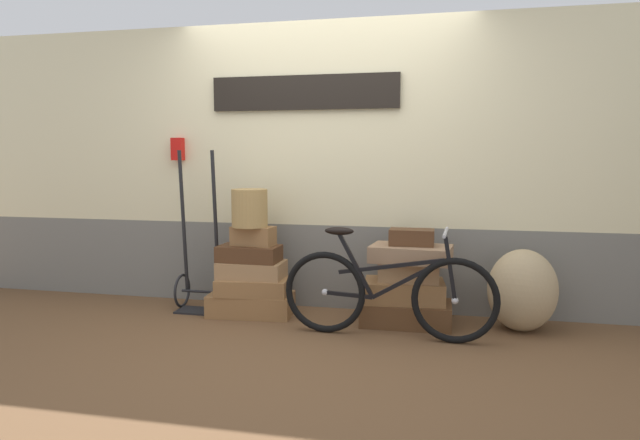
{
  "coord_description": "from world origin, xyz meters",
  "views": [
    {
      "loc": [
        1.02,
        -3.99,
        1.33
      ],
      "look_at": [
        0.07,
        0.29,
        0.83
      ],
      "focal_mm": 31.57,
      "sensor_mm": 36.0,
      "label": 1
    }
  ],
  "objects_px": {
    "suitcase_0": "(251,304)",
    "suitcase_5": "(406,313)",
    "suitcase_1": "(253,286)",
    "suitcase_8": "(411,254)",
    "wicker_basket": "(250,208)",
    "bicycle": "(387,293)",
    "burlap_sack": "(522,290)",
    "suitcase_3": "(249,254)",
    "suitcase_4": "(253,236)",
    "suitcase_7": "(409,271)",
    "suitcase_2": "(252,269)",
    "suitcase_6": "(404,291)",
    "suitcase_9": "(412,237)",
    "luggage_trolley": "(200,273)"
  },
  "relations": [
    {
      "from": "suitcase_6",
      "to": "suitcase_9",
      "type": "xyz_separation_m",
      "value": [
        0.05,
        -0.01,
        0.43
      ]
    },
    {
      "from": "suitcase_4",
      "to": "bicycle",
      "type": "height_order",
      "value": "bicycle"
    },
    {
      "from": "suitcase_3",
      "to": "suitcase_7",
      "type": "distance_m",
      "value": 1.32
    },
    {
      "from": "suitcase_8",
      "to": "suitcase_9",
      "type": "xyz_separation_m",
      "value": [
        0.0,
        0.02,
        0.13
      ]
    },
    {
      "from": "suitcase_3",
      "to": "suitcase_5",
      "type": "distance_m",
      "value": 1.37
    },
    {
      "from": "suitcase_3",
      "to": "wicker_basket",
      "type": "height_order",
      "value": "wicker_basket"
    },
    {
      "from": "suitcase_7",
      "to": "bicycle",
      "type": "relative_size",
      "value": 0.3
    },
    {
      "from": "suitcase_7",
      "to": "bicycle",
      "type": "distance_m",
      "value": 0.4
    },
    {
      "from": "suitcase_0",
      "to": "luggage_trolley",
      "type": "xyz_separation_m",
      "value": [
        -0.49,
        0.08,
        0.23
      ]
    },
    {
      "from": "bicycle",
      "to": "suitcase_8",
      "type": "bearing_deg",
      "value": 66.69
    },
    {
      "from": "suitcase_9",
      "to": "bicycle",
      "type": "distance_m",
      "value": 0.53
    },
    {
      "from": "suitcase_0",
      "to": "suitcase_5",
      "type": "xyz_separation_m",
      "value": [
        1.29,
        0.01,
        0.0
      ]
    },
    {
      "from": "suitcase_0",
      "to": "suitcase_5",
      "type": "relative_size",
      "value": 0.99
    },
    {
      "from": "suitcase_5",
      "to": "bicycle",
      "type": "height_order",
      "value": "bicycle"
    },
    {
      "from": "suitcase_7",
      "to": "suitcase_1",
      "type": "bearing_deg",
      "value": 179.33
    },
    {
      "from": "burlap_sack",
      "to": "suitcase_7",
      "type": "bearing_deg",
      "value": -178.51
    },
    {
      "from": "suitcase_8",
      "to": "wicker_basket",
      "type": "distance_m",
      "value": 1.36
    },
    {
      "from": "suitcase_1",
      "to": "suitcase_7",
      "type": "height_order",
      "value": "suitcase_7"
    },
    {
      "from": "suitcase_0",
      "to": "suitcase_1",
      "type": "height_order",
      "value": "suitcase_1"
    },
    {
      "from": "suitcase_1",
      "to": "luggage_trolley",
      "type": "distance_m",
      "value": 0.53
    },
    {
      "from": "suitcase_2",
      "to": "burlap_sack",
      "type": "bearing_deg",
      "value": -0.5
    },
    {
      "from": "suitcase_6",
      "to": "burlap_sack",
      "type": "bearing_deg",
      "value": -3.99
    },
    {
      "from": "suitcase_2",
      "to": "suitcase_6",
      "type": "distance_m",
      "value": 1.27
    },
    {
      "from": "suitcase_5",
      "to": "bicycle",
      "type": "xyz_separation_m",
      "value": [
        -0.12,
        -0.35,
        0.24
      ]
    },
    {
      "from": "suitcase_0",
      "to": "suitcase_6",
      "type": "relative_size",
      "value": 1.12
    },
    {
      "from": "burlap_sack",
      "to": "bicycle",
      "type": "height_order",
      "value": "bicycle"
    },
    {
      "from": "suitcase_7",
      "to": "wicker_basket",
      "type": "distance_m",
      "value": 1.39
    },
    {
      "from": "suitcase_3",
      "to": "suitcase_4",
      "type": "height_order",
      "value": "suitcase_4"
    },
    {
      "from": "suitcase_6",
      "to": "suitcase_9",
      "type": "height_order",
      "value": "suitcase_9"
    },
    {
      "from": "suitcase_3",
      "to": "suitcase_6",
      "type": "height_order",
      "value": "suitcase_3"
    },
    {
      "from": "suitcase_0",
      "to": "burlap_sack",
      "type": "height_order",
      "value": "burlap_sack"
    },
    {
      "from": "suitcase_1",
      "to": "suitcase_4",
      "type": "distance_m",
      "value": 0.42
    },
    {
      "from": "suitcase_6",
      "to": "burlap_sack",
      "type": "distance_m",
      "value": 0.89
    },
    {
      "from": "suitcase_4",
      "to": "suitcase_7",
      "type": "relative_size",
      "value": 0.75
    },
    {
      "from": "suitcase_1",
      "to": "suitcase_3",
      "type": "xyz_separation_m",
      "value": [
        -0.04,
        0.02,
        0.27
      ]
    },
    {
      "from": "suitcase_1",
      "to": "bicycle",
      "type": "distance_m",
      "value": 1.2
    },
    {
      "from": "suitcase_8",
      "to": "burlap_sack",
      "type": "distance_m",
      "value": 0.88
    },
    {
      "from": "suitcase_4",
      "to": "wicker_basket",
      "type": "distance_m",
      "value": 0.24
    },
    {
      "from": "suitcase_8",
      "to": "wicker_basket",
      "type": "bearing_deg",
      "value": -174.05
    },
    {
      "from": "burlap_sack",
      "to": "bicycle",
      "type": "relative_size",
      "value": 0.4
    },
    {
      "from": "suitcase_5",
      "to": "suitcase_6",
      "type": "bearing_deg",
      "value": 149.26
    },
    {
      "from": "suitcase_1",
      "to": "suitcase_8",
      "type": "relative_size",
      "value": 0.96
    },
    {
      "from": "suitcase_5",
      "to": "suitcase_7",
      "type": "relative_size",
      "value": 1.51
    },
    {
      "from": "suitcase_2",
      "to": "suitcase_3",
      "type": "bearing_deg",
      "value": -152.55
    },
    {
      "from": "bicycle",
      "to": "luggage_trolley",
      "type": "bearing_deg",
      "value": 165.57
    },
    {
      "from": "suitcase_3",
      "to": "bicycle",
      "type": "relative_size",
      "value": 0.32
    },
    {
      "from": "suitcase_4",
      "to": "wicker_basket",
      "type": "xyz_separation_m",
      "value": [
        -0.02,
        -0.03,
        0.24
      ]
    },
    {
      "from": "suitcase_3",
      "to": "burlap_sack",
      "type": "distance_m",
      "value": 2.18
    },
    {
      "from": "wicker_basket",
      "to": "bicycle",
      "type": "height_order",
      "value": "wicker_basket"
    },
    {
      "from": "suitcase_9",
      "to": "luggage_trolley",
      "type": "distance_m",
      "value": 1.86
    }
  ]
}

